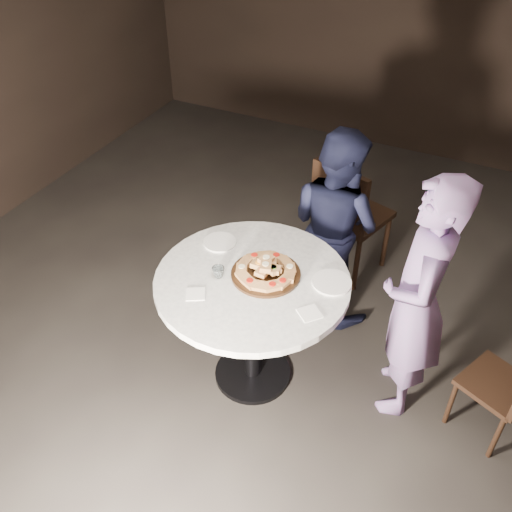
% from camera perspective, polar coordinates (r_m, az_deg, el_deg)
% --- Properties ---
extents(floor, '(7.00, 7.00, 0.00)m').
position_cam_1_polar(floor, '(3.93, 1.32, -11.43)').
color(floor, black).
rests_on(floor, ground).
extents(table, '(1.22, 1.22, 0.86)m').
position_cam_1_polar(table, '(3.40, -0.37, -4.27)').
color(table, black).
rests_on(table, ground).
extents(serving_board, '(0.47, 0.47, 0.02)m').
position_cam_1_polar(serving_board, '(3.31, 0.98, -1.80)').
color(serving_board, black).
rests_on(serving_board, table).
extents(focaccia_pile, '(0.36, 0.36, 0.10)m').
position_cam_1_polar(focaccia_pile, '(3.29, 1.03, -1.31)').
color(focaccia_pile, '#AB7542').
rests_on(focaccia_pile, serving_board).
extents(plate_left, '(0.26, 0.26, 0.01)m').
position_cam_1_polar(plate_left, '(3.56, -3.65, 1.40)').
color(plate_left, white).
rests_on(plate_left, table).
extents(plate_right, '(0.28, 0.28, 0.01)m').
position_cam_1_polar(plate_right, '(3.29, 7.58, -2.63)').
color(plate_right, white).
rests_on(plate_right, table).
extents(water_glass, '(0.08, 0.08, 0.07)m').
position_cam_1_polar(water_glass, '(3.29, -3.79, -1.63)').
color(water_glass, silver).
rests_on(water_glass, table).
extents(napkin_near, '(0.14, 0.14, 0.01)m').
position_cam_1_polar(napkin_near, '(3.21, -6.07, -3.80)').
color(napkin_near, white).
rests_on(napkin_near, table).
extents(napkin_far, '(0.16, 0.16, 0.01)m').
position_cam_1_polar(napkin_far, '(3.10, 5.40, -5.72)').
color(napkin_far, white).
rests_on(napkin_far, table).
extents(chair_far, '(0.60, 0.61, 1.01)m').
position_cam_1_polar(chair_far, '(4.37, 9.07, 4.33)').
color(chair_far, black).
rests_on(chair_far, ground).
extents(chair_right, '(0.49, 0.48, 0.77)m').
position_cam_1_polar(chair_right, '(3.59, 24.23, -11.82)').
color(chair_right, black).
rests_on(chair_right, ground).
extents(diner_navy, '(0.87, 0.80, 1.45)m').
position_cam_1_polar(diner_navy, '(3.98, 7.89, 3.11)').
color(diner_navy, black).
rests_on(diner_navy, ground).
extents(diner_teal, '(0.50, 0.66, 1.63)m').
position_cam_1_polar(diner_teal, '(3.34, 15.75, -4.46)').
color(diner_teal, slate).
rests_on(diner_teal, ground).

